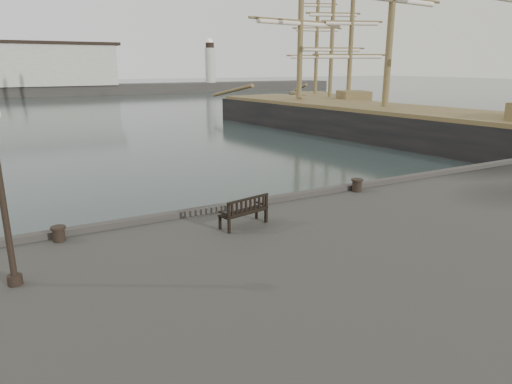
% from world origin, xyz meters
% --- Properties ---
extents(ground, '(400.00, 400.00, 0.00)m').
position_xyz_m(ground, '(0.00, 0.00, 0.00)').
color(ground, black).
rests_on(ground, ground).
extents(breakwater, '(140.00, 9.50, 12.20)m').
position_xyz_m(breakwater, '(-4.56, 92.00, 4.30)').
color(breakwater, '#383530').
rests_on(breakwater, ground).
extents(bench, '(1.57, 0.82, 0.86)m').
position_xyz_m(bench, '(-1.35, -1.83, 1.83)').
color(bench, black).
rests_on(bench, quay).
extents(bollard_left, '(0.49, 0.49, 0.41)m').
position_xyz_m(bollard_left, '(-6.17, -0.54, 1.76)').
color(bollard_left, black).
rests_on(bollard_left, quay).
extents(bollard_right, '(0.48, 0.48, 0.46)m').
position_xyz_m(bollard_right, '(4.00, -0.50, 1.79)').
color(bollard_right, black).
rests_on(bollard_right, quay).
extents(tall_ship_main, '(12.81, 40.21, 29.65)m').
position_xyz_m(tall_ship_main, '(21.49, 16.29, 0.75)').
color(tall_ship_main, black).
rests_on(tall_ship_main, ground).
extents(tall_ship_far, '(13.12, 24.11, 20.43)m').
position_xyz_m(tall_ship_far, '(28.36, 32.77, 0.70)').
color(tall_ship_far, black).
rests_on(tall_ship_far, ground).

